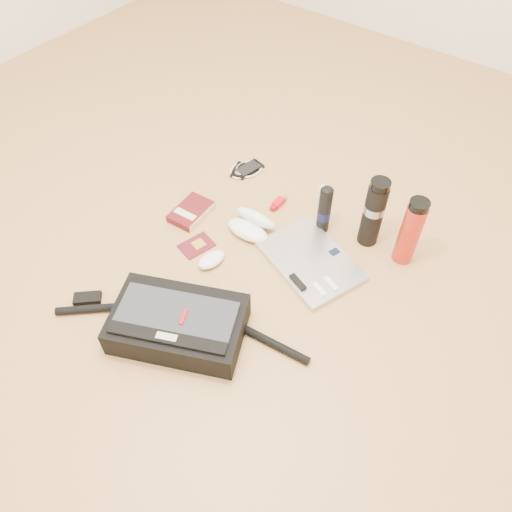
# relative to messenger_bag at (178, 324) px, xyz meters

# --- Properties ---
(ground) EXTENTS (4.00, 4.00, 0.00)m
(ground) POSITION_rel_messenger_bag_xyz_m (0.00, 0.30, -0.06)
(ground) COLOR tan
(ground) RESTS_ON ground
(messenger_bag) EXTENTS (0.81, 0.42, 0.12)m
(messenger_bag) POSITION_rel_messenger_bag_xyz_m (0.00, 0.00, 0.00)
(messenger_bag) COLOR black
(messenger_bag) RESTS_ON ground
(laptop) EXTENTS (0.43, 0.37, 0.04)m
(laptop) POSITION_rel_messenger_bag_xyz_m (0.19, 0.52, -0.04)
(laptop) COLOR #BABABD
(laptop) RESTS_ON ground
(book) EXTENTS (0.13, 0.18, 0.03)m
(book) POSITION_rel_messenger_bag_xyz_m (-0.34, 0.44, -0.04)
(book) COLOR #4F0F14
(book) RESTS_ON ground
(passport) EXTENTS (0.12, 0.14, 0.01)m
(passport) POSITION_rel_messenger_bag_xyz_m (-0.21, 0.33, -0.05)
(passport) COLOR #550F19
(passport) RESTS_ON ground
(mouse) EXTENTS (0.09, 0.12, 0.04)m
(mouse) POSITION_rel_messenger_bag_xyz_m (-0.11, 0.30, -0.04)
(mouse) COLOR white
(mouse) RESTS_ON ground
(sunglasses_case) EXTENTS (0.18, 0.15, 0.10)m
(sunglasses_case) POSITION_rel_messenger_bag_xyz_m (-0.09, 0.52, -0.02)
(sunglasses_case) COLOR white
(sunglasses_case) RESTS_ON ground
(ipod) EXTENTS (0.11, 0.12, 0.01)m
(ipod) POSITION_rel_messenger_bag_xyz_m (-0.34, 0.77, -0.05)
(ipod) COLOR black
(ipod) RESTS_ON ground
(phone) EXTENTS (0.12, 0.14, 0.01)m
(phone) POSITION_rel_messenger_bag_xyz_m (-0.32, 0.80, -0.05)
(phone) COLOR black
(phone) RESTS_ON ground
(inhaler) EXTENTS (0.03, 0.10, 0.03)m
(inhaler) POSITION_rel_messenger_bag_xyz_m (-0.09, 0.70, -0.04)
(inhaler) COLOR #B00F19
(inhaler) RESTS_ON ground
(spray_bottle) EXTENTS (0.03, 0.03, 0.12)m
(spray_bottle) POSITION_rel_messenger_bag_xyz_m (0.05, 0.80, -0.00)
(spray_bottle) COLOR #9EC1D5
(spray_bottle) RESTS_ON ground
(aerosol_can) EXTENTS (0.06, 0.06, 0.22)m
(aerosol_can) POSITION_rel_messenger_bag_xyz_m (0.13, 0.69, 0.05)
(aerosol_can) COLOR black
(aerosol_can) RESTS_ON ground
(thermos_black) EXTENTS (0.09, 0.09, 0.30)m
(thermos_black) POSITION_rel_messenger_bag_xyz_m (0.30, 0.75, 0.09)
(thermos_black) COLOR black
(thermos_black) RESTS_ON ground
(thermos_red) EXTENTS (0.10, 0.10, 0.29)m
(thermos_red) POSITION_rel_messenger_bag_xyz_m (0.45, 0.75, 0.09)
(thermos_red) COLOR #AE2519
(thermos_red) RESTS_ON ground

